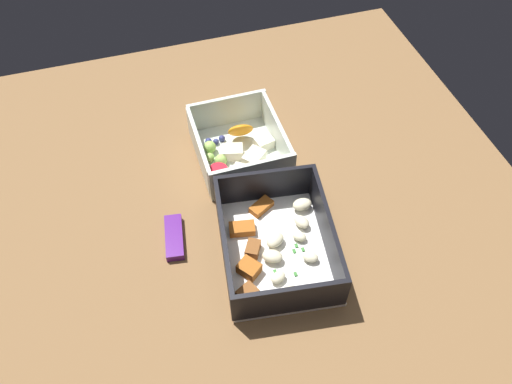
{
  "coord_description": "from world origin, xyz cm",
  "views": [
    {
      "loc": [
        -44.56,
        13.5,
        61.8
      ],
      "look_at": [
        -0.92,
        0.16,
        4.0
      ],
      "focal_mm": 35.66,
      "sensor_mm": 36.0,
      "label": 1
    }
  ],
  "objects": [
    {
      "name": "candy_bar",
      "position": [
        -4.21,
        13.05,
        2.6
      ],
      "size": [
        7.28,
        3.4,
        1.2
      ],
      "primitive_type": "cube",
      "rotation": [
        0.0,
        0.0,
        -0.15
      ],
      "color": "#51197A",
      "rests_on": "table_surface"
    },
    {
      "name": "table_surface",
      "position": [
        0.0,
        0.0,
        1.0
      ],
      "size": [
        80.0,
        80.0,
        2.0
      ],
      "primitive_type": "cube",
      "color": "brown",
      "rests_on": "ground"
    },
    {
      "name": "fruit_bowl",
      "position": [
        8.12,
        0.38,
        4.02
      ],
      "size": [
        15.2,
        13.09,
        6.03
      ],
      "rotation": [
        0.0,
        0.0,
        0.01
      ],
      "color": "silver",
      "rests_on": "table_surface"
    },
    {
      "name": "pasta_container",
      "position": [
        -10.14,
        0.27,
        4.02
      ],
      "size": [
        20.62,
        16.92,
        6.41
      ],
      "rotation": [
        0.0,
        0.0,
        -0.14
      ],
      "color": "white",
      "rests_on": "table_surface"
    }
  ]
}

